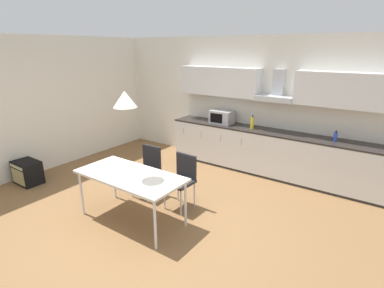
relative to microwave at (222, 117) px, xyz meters
The scene contains 14 objects.
ground_plane 2.85m from the microwave, 83.63° to the right, with size 9.32×8.77×0.02m, color brown.
wall_back 0.55m from the microwave, 49.44° to the left, with size 7.45×0.10×2.71m, color silver.
wall_left 3.90m from the microwave, 137.43° to the right, with size 0.10×7.01×2.71m, color silver.
kitchen_counter 1.26m from the microwave, ahead, with size 4.35×0.61×0.91m.
backsplash_tile 1.15m from the microwave, 14.21° to the left, with size 4.33×0.02×0.55m, color silver.
upper_wall_cabinets 1.33m from the microwave, ahead, with size 4.33×0.40×0.59m.
microwave is the anchor object (origin of this frame).
bottle_blue 2.28m from the microwave, ahead, with size 0.06×0.06×0.19m.
bottle_yellow 0.73m from the microwave, ahead, with size 0.07×0.07×0.28m.
dining_table 2.85m from the microwave, 87.92° to the right, with size 1.62×0.77×0.74m.
chair_far_left 2.14m from the microwave, 97.33° to the right, with size 0.41×0.41×0.87m.
chair_far_right 2.17m from the microwave, 77.15° to the right, with size 0.42×0.42×0.87m.
guitar_amp 4.01m from the microwave, 128.86° to the right, with size 0.52×0.37×0.44m.
pendant_lamp 2.93m from the microwave, 87.92° to the right, with size 0.32×0.32×0.22m, color silver.
Camera 1 is at (2.81, -2.92, 2.47)m, focal length 28.00 mm.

